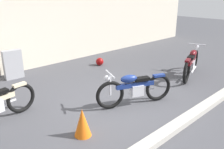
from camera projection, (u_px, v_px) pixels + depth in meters
name	position (u px, v px, depth m)	size (l,w,h in m)	color
ground_plane	(117.00, 107.00, 5.56)	(40.00, 40.00, 0.00)	#47474C
building_wall	(28.00, 28.00, 8.04)	(18.00, 0.30, 2.77)	beige
curb_strip	(170.00, 130.00, 4.55)	(18.00, 0.24, 0.12)	#B7B2A8
stone_marker	(13.00, 64.00, 7.28)	(0.55, 0.20, 0.89)	#9E9EA3
helmet	(100.00, 62.00, 8.67)	(0.28, 0.28, 0.28)	maroon
traffic_cone	(82.00, 122.00, 4.39)	(0.32, 0.32, 0.55)	orange
motorcycle_maroon	(191.00, 63.00, 7.44)	(1.99, 0.87, 0.93)	black
motorcycle_blue	(134.00, 88.00, 5.58)	(1.81, 0.91, 0.87)	black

